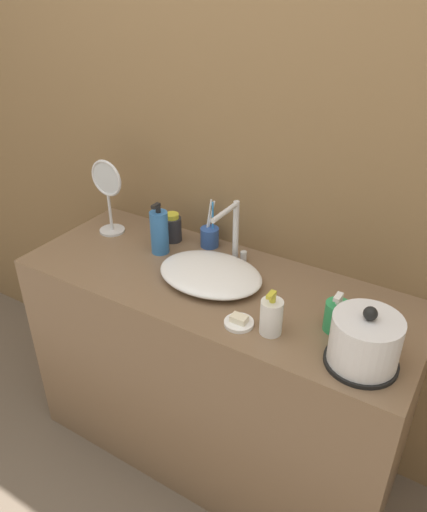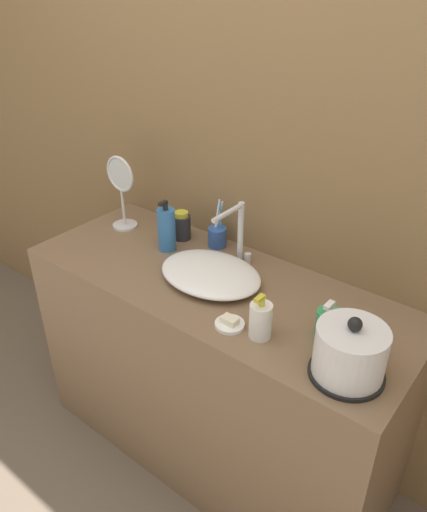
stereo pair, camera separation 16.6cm
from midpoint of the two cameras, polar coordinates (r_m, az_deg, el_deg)
ground_plane at (r=2.16m, az=-6.49°, el=-25.49°), size 12.00×12.00×0.00m
wall_back at (r=1.74m, az=2.48°, el=14.38°), size 6.00×0.04×2.60m
vanity_counter at (r=1.98m, az=-2.35°, el=-13.21°), size 1.41×0.54×0.84m
sink_basin at (r=1.70m, az=-3.16°, el=-2.11°), size 0.37×0.28×0.06m
faucet at (r=1.76m, az=-0.35°, el=3.00°), size 0.06×0.17×0.23m
electric_kettle at (r=1.38m, az=13.57°, el=-9.82°), size 0.20×0.20×0.19m
toothbrush_cup at (r=1.91m, az=-2.94°, el=2.22°), size 0.07×0.07×0.19m
lotion_bottle at (r=1.46m, az=3.38°, el=-7.02°), size 0.07×0.07×0.15m
shampoo_bottle at (r=1.87m, az=-8.75°, el=2.67°), size 0.07×0.07×0.20m
mouthwash_bottle at (r=1.50m, az=10.82°, el=-6.85°), size 0.07×0.07×0.13m
hand_cream_bottle at (r=1.96m, az=-7.15°, el=3.14°), size 0.07×0.07×0.11m
soap_dish at (r=1.51m, az=-0.23°, el=-7.65°), size 0.09×0.09×0.03m
vanity_mirror at (r=2.02m, az=-14.33°, el=7.00°), size 0.15×0.10×0.30m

